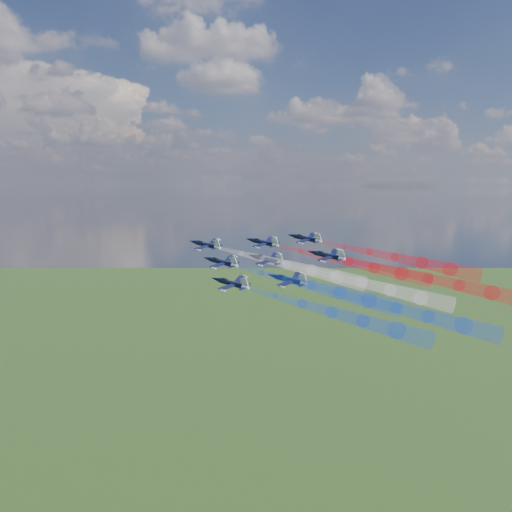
{
  "coord_description": "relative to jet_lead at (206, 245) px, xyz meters",
  "views": [
    {
      "loc": [
        -42.62,
        -131.7,
        145.19
      ],
      "look_at": [
        -10.31,
        7.26,
        127.37
      ],
      "focal_mm": 39.25,
      "sensor_mm": 36.0,
      "label": 1
    }
  ],
  "objects": [
    {
      "name": "jet_lead",
      "position": [
        0.0,
        0.0,
        0.0
      ],
      "size": [
        14.37,
        14.6,
        6.56
      ],
      "primitive_type": null,
      "rotation": [
        0.14,
        -0.25,
        0.71
      ],
      "color": "black"
    },
    {
      "name": "trail_lead",
      "position": [
        17.28,
        -18.79,
        -3.41
      ],
      "size": [
        31.03,
        33.71,
        10.02
      ],
      "primitive_type": null,
      "rotation": [
        0.14,
        -0.25,
        0.71
      ],
      "color": "white"
    },
    {
      "name": "jet_inner_left",
      "position": [
        2.1,
        -12.98,
        -3.1
      ],
      "size": [
        14.37,
        14.6,
        6.56
      ],
      "primitive_type": null,
      "rotation": [
        0.14,
        -0.25,
        0.71
      ],
      "color": "black"
    },
    {
      "name": "trail_inner_left",
      "position": [
        19.38,
        -31.77,
        -6.52
      ],
      "size": [
        31.03,
        33.71,
        10.02
      ],
      "primitive_type": null,
      "rotation": [
        0.14,
        -0.25,
        0.71
      ],
      "color": "blue"
    },
    {
      "name": "jet_inner_right",
      "position": [
        15.63,
        -1.52,
        0.4
      ],
      "size": [
        14.37,
        14.6,
        6.56
      ],
      "primitive_type": null,
      "rotation": [
        0.14,
        -0.25,
        0.71
      ],
      "color": "black"
    },
    {
      "name": "trail_inner_right",
      "position": [
        32.9,
        -20.32,
        -3.01
      ],
      "size": [
        31.03,
        33.71,
        10.02
      ],
      "primitive_type": null,
      "rotation": [
        0.14,
        -0.25,
        0.71
      ],
      "color": "red"
    },
    {
      "name": "jet_outer_left",
      "position": [
        2.18,
        -25.52,
        -6.35
      ],
      "size": [
        14.37,
        14.6,
        6.56
      ],
      "primitive_type": null,
      "rotation": [
        0.14,
        -0.25,
        0.71
      ],
      "color": "black"
    },
    {
      "name": "trail_outer_left",
      "position": [
        19.45,
        -44.32,
        -9.76
      ],
      "size": [
        31.03,
        33.71,
        10.02
      ],
      "primitive_type": null,
      "rotation": [
        0.14,
        -0.25,
        0.71
      ],
      "color": "blue"
    },
    {
      "name": "jet_center_third",
      "position": [
        13.42,
        -14.46,
        -2.57
      ],
      "size": [
        14.37,
        14.6,
        6.56
      ],
      "primitive_type": null,
      "rotation": [
        0.14,
        -0.25,
        0.71
      ],
      "color": "black"
    },
    {
      "name": "trail_center_third",
      "position": [
        30.69,
        -33.25,
        -5.98
      ],
      "size": [
        31.03,
        33.71,
        10.02
      ],
      "primitive_type": null,
      "rotation": [
        0.14,
        -0.25,
        0.71
      ],
      "color": "white"
    },
    {
      "name": "jet_outer_right",
      "position": [
        27.26,
        -3.35,
        1.46
      ],
      "size": [
        14.37,
        14.6,
        6.56
      ],
      "primitive_type": null,
      "rotation": [
        0.14,
        -0.25,
        0.71
      ],
      "color": "black"
    },
    {
      "name": "trail_outer_right",
      "position": [
        44.54,
        -22.14,
        -1.95
      ],
      "size": [
        31.03,
        33.71,
        10.02
      ],
      "primitive_type": null,
      "rotation": [
        0.14,
        -0.25,
        0.71
      ],
      "color": "red"
    },
    {
      "name": "jet_rear_left",
      "position": [
        15.39,
        -27.41,
        -5.75
      ],
      "size": [
        14.37,
        14.6,
        6.56
      ],
      "primitive_type": null,
      "rotation": [
        0.14,
        -0.25,
        0.71
      ],
      "color": "black"
    },
    {
      "name": "trail_rear_left",
      "position": [
        32.67,
        -46.2,
        -9.16
      ],
      "size": [
        31.03,
        33.71,
        10.02
      ],
      "primitive_type": null,
      "rotation": [
        0.14,
        -0.25,
        0.71
      ],
      "color": "blue"
    },
    {
      "name": "jet_rear_right",
      "position": [
        28.45,
        -17.51,
        -1.65
      ],
      "size": [
        14.37,
        14.6,
        6.56
      ],
      "primitive_type": null,
      "rotation": [
        0.14,
        -0.25,
        0.71
      ],
      "color": "black"
    },
    {
      "name": "trail_rear_right",
      "position": [
        45.73,
        -36.3,
        -5.06
      ],
      "size": [
        31.03,
        33.71,
        10.02
      ],
      "primitive_type": null,
      "rotation": [
        0.14,
        -0.25,
        0.71
      ],
      "color": "red"
    }
  ]
}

